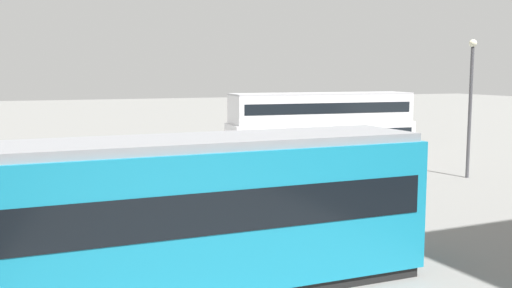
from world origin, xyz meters
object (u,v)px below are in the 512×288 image
(pedestrian_near_railing, at_px, (192,166))
(street_lamp, at_px, (471,97))
(pedestrian_crossing, at_px, (344,169))
(info_sign, at_px, (130,156))
(double_decker_bus, at_px, (321,125))
(tram_yellow, at_px, (136,218))

(pedestrian_near_railing, xyz_separation_m, street_lamp, (-12.76, 2.52, 2.90))
(pedestrian_near_railing, xyz_separation_m, pedestrian_crossing, (-5.34, 3.80, 0.13))
(pedestrian_crossing, distance_m, info_sign, 8.56)
(double_decker_bus, relative_size, info_sign, 4.43)
(double_decker_bus, height_order, tram_yellow, double_decker_bus)
(tram_yellow, xyz_separation_m, street_lamp, (-17.23, -9.43, 1.98))
(pedestrian_crossing, distance_m, street_lamp, 8.02)
(pedestrian_crossing, bearing_deg, tram_yellow, 39.72)
(double_decker_bus, height_order, info_sign, double_decker_bus)
(double_decker_bus, xyz_separation_m, pedestrian_near_railing, (9.41, 5.99, -1.01))
(double_decker_bus, distance_m, pedestrian_crossing, 10.63)
(tram_yellow, bearing_deg, double_decker_bus, -127.73)
(double_decker_bus, distance_m, street_lamp, 9.33)
(tram_yellow, xyz_separation_m, pedestrian_near_railing, (-4.47, -11.95, -0.92))
(info_sign, bearing_deg, pedestrian_crossing, 167.57)
(double_decker_bus, distance_m, pedestrian_near_railing, 11.19)
(pedestrian_near_railing, distance_m, info_sign, 3.68)
(info_sign, bearing_deg, street_lamp, 177.98)
(pedestrian_crossing, xyz_separation_m, info_sign, (8.33, -1.84, 0.72))
(tram_yellow, distance_m, info_sign, 10.09)
(pedestrian_crossing, relative_size, info_sign, 0.72)
(street_lamp, bearing_deg, tram_yellow, 28.69)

